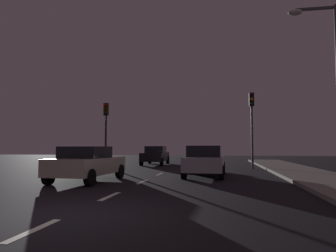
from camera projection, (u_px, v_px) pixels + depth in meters
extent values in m
plane|color=black|center=(146.00, 180.00, 13.50)|extent=(80.00, 80.00, 0.00)
cube|color=gray|center=(331.00, 182.00, 12.26)|extent=(3.00, 40.00, 0.15)
cube|color=silver|center=(34.00, 230.00, 5.43)|extent=(0.16, 1.60, 0.01)
cube|color=silver|center=(110.00, 196.00, 9.17)|extent=(0.16, 1.60, 0.01)
cube|color=silver|center=(142.00, 182.00, 12.91)|extent=(0.16, 1.60, 0.01)
cube|color=silver|center=(160.00, 174.00, 16.65)|extent=(0.16, 1.60, 0.01)
cylinder|color=#2D2D30|center=(106.00, 135.00, 22.39)|extent=(0.14, 0.14, 4.61)
cube|color=#382D0C|center=(106.00, 109.00, 22.51)|extent=(0.32, 0.24, 0.90)
sphere|color=red|center=(105.00, 105.00, 22.37)|extent=(0.20, 0.20, 0.20)
sphere|color=#3F2D0C|center=(105.00, 109.00, 22.35)|extent=(0.20, 0.20, 0.20)
sphere|color=#0C3319|center=(105.00, 113.00, 22.33)|extent=(0.20, 0.20, 0.20)
cylinder|color=#4C4C51|center=(252.00, 131.00, 20.71)|extent=(0.14, 0.14, 5.06)
cube|color=black|center=(252.00, 99.00, 20.85)|extent=(0.32, 0.24, 0.90)
sphere|color=#3F0C0C|center=(252.00, 95.00, 20.71)|extent=(0.20, 0.20, 0.20)
sphere|color=orange|center=(252.00, 99.00, 20.69)|extent=(0.20, 0.20, 0.20)
sphere|color=#0C3319|center=(252.00, 104.00, 20.67)|extent=(0.20, 0.20, 0.20)
cube|color=silver|center=(205.00, 163.00, 15.25)|extent=(1.90, 3.97, 0.66)
cube|color=black|center=(205.00, 151.00, 15.10)|extent=(1.62, 1.81, 0.53)
cylinder|color=black|center=(192.00, 168.00, 16.77)|extent=(0.24, 0.65, 0.64)
cylinder|color=black|center=(223.00, 168.00, 16.44)|extent=(0.24, 0.65, 0.64)
cylinder|color=black|center=(184.00, 172.00, 14.02)|extent=(0.24, 0.65, 0.64)
cylinder|color=black|center=(221.00, 173.00, 13.69)|extent=(0.24, 0.65, 0.64)
cube|color=beige|center=(88.00, 166.00, 13.19)|extent=(2.04, 4.19, 0.67)
cube|color=black|center=(86.00, 152.00, 13.02)|extent=(1.71, 1.93, 0.48)
cylinder|color=black|center=(86.00, 171.00, 14.81)|extent=(0.25, 0.65, 0.64)
cylinder|color=black|center=(120.00, 171.00, 14.44)|extent=(0.25, 0.65, 0.64)
cylinder|color=black|center=(48.00, 177.00, 11.89)|extent=(0.25, 0.65, 0.64)
cylinder|color=black|center=(90.00, 177.00, 11.51)|extent=(0.25, 0.65, 0.64)
cube|color=black|center=(155.00, 157.00, 25.45)|extent=(1.80, 4.35, 0.66)
cube|color=black|center=(156.00, 149.00, 25.70)|extent=(1.54, 1.97, 0.53)
cylinder|color=black|center=(162.00, 162.00, 23.73)|extent=(0.24, 0.65, 0.64)
cylinder|color=black|center=(141.00, 162.00, 23.95)|extent=(0.24, 0.65, 0.64)
cylinder|color=black|center=(168.00, 160.00, 26.90)|extent=(0.24, 0.65, 0.64)
cylinder|color=black|center=(150.00, 160.00, 27.12)|extent=(0.24, 0.65, 0.64)
cube|color=#4C4C51|center=(315.00, 9.00, 12.50)|extent=(1.54, 0.10, 0.10)
ellipsoid|color=silver|center=(295.00, 12.00, 12.62)|extent=(0.56, 0.36, 0.24)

